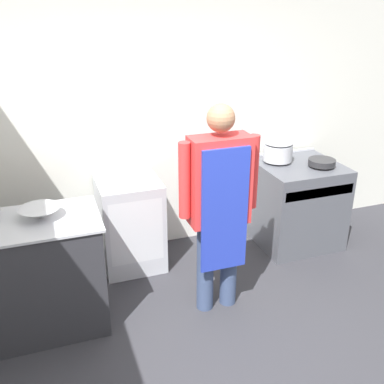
# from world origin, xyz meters

# --- Properties ---
(ground_plane) EXTENTS (14.00, 14.00, 0.00)m
(ground_plane) POSITION_xyz_m (0.00, 0.00, 0.00)
(ground_plane) COLOR #2D2D33
(wall_back) EXTENTS (8.00, 0.05, 2.70)m
(wall_back) POSITION_xyz_m (0.00, 2.08, 1.35)
(wall_back) COLOR silver
(wall_back) RESTS_ON ground_plane
(prep_counter) EXTENTS (1.11, 0.65, 0.94)m
(prep_counter) POSITION_xyz_m (-1.26, 1.06, 0.47)
(prep_counter) COLOR #2D2D33
(prep_counter) RESTS_ON ground_plane
(stove) EXTENTS (0.82, 0.78, 0.90)m
(stove) POSITION_xyz_m (1.41, 1.61, 0.44)
(stove) COLOR #4C4F56
(stove) RESTS_ON ground_plane
(fridge_unit) EXTENTS (0.57, 0.59, 0.89)m
(fridge_unit) POSITION_xyz_m (-0.34, 1.74, 0.45)
(fridge_unit) COLOR silver
(fridge_unit) RESTS_ON ground_plane
(person_cook) EXTENTS (0.65, 0.24, 1.74)m
(person_cook) POSITION_xyz_m (0.19, 0.84, 0.99)
(person_cook) COLOR #38476B
(person_cook) RESTS_ON ground_plane
(mixing_bowl) EXTENTS (0.30, 0.30, 0.08)m
(mixing_bowl) POSITION_xyz_m (-1.13, 1.09, 0.98)
(mixing_bowl) COLOR #B2B5BC
(mixing_bowl) RESTS_ON prep_counter
(stock_pot) EXTENTS (0.30, 0.30, 0.21)m
(stock_pot) POSITION_xyz_m (1.22, 1.75, 1.01)
(stock_pot) COLOR #B2B5BC
(stock_pot) RESTS_ON stove
(saute_pan) EXTENTS (0.27, 0.27, 0.06)m
(saute_pan) POSITION_xyz_m (1.57, 1.48, 0.93)
(saute_pan) COLOR #262628
(saute_pan) RESTS_ON stove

